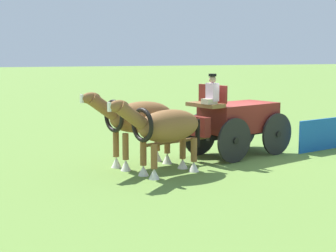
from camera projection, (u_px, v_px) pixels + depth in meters
ground_plane at (238, 155)px, 16.91m from camera, size 220.00×220.00×0.00m
show_wagon at (236, 120)px, 16.64m from camera, size 5.54×2.63×2.73m
draft_horse_near at (165, 128)px, 14.01m from camera, size 2.99×1.49×2.17m
draft_horse_off at (138, 119)px, 15.01m from camera, size 3.13×1.55×2.29m
sponsor_banner at (330, 133)px, 17.89m from camera, size 3.11×0.87×1.10m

